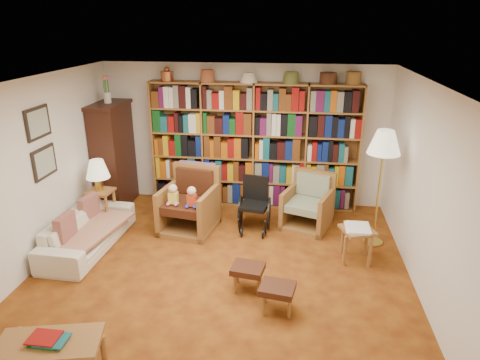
% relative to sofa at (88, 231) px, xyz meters
% --- Properties ---
extents(floor, '(5.00, 5.00, 0.00)m').
position_rel_sofa_xyz_m(floor, '(2.05, -0.42, -0.26)').
color(floor, '#925316').
rests_on(floor, ground).
extents(ceiling, '(5.00, 5.00, 0.00)m').
position_rel_sofa_xyz_m(ceiling, '(2.05, -0.42, 2.24)').
color(ceiling, white).
rests_on(ceiling, wall_back).
extents(wall_back, '(5.00, 0.00, 5.00)m').
position_rel_sofa_xyz_m(wall_back, '(2.05, 2.08, 0.99)').
color(wall_back, white).
rests_on(wall_back, floor).
extents(wall_front, '(5.00, 0.00, 5.00)m').
position_rel_sofa_xyz_m(wall_front, '(2.05, -2.92, 0.99)').
color(wall_front, white).
rests_on(wall_front, floor).
extents(wall_left, '(0.00, 5.00, 5.00)m').
position_rel_sofa_xyz_m(wall_left, '(-0.45, -0.42, 0.99)').
color(wall_left, white).
rests_on(wall_left, floor).
extents(wall_right, '(0.00, 5.00, 5.00)m').
position_rel_sofa_xyz_m(wall_right, '(4.55, -0.42, 0.99)').
color(wall_right, white).
rests_on(wall_right, floor).
extents(bookshelf, '(3.60, 0.30, 2.42)m').
position_rel_sofa_xyz_m(bookshelf, '(2.25, 1.91, 0.91)').
color(bookshelf, '#A26732').
rests_on(bookshelf, floor).
extents(curio_cabinet, '(0.50, 0.95, 2.40)m').
position_rel_sofa_xyz_m(curio_cabinet, '(-0.20, 1.58, 0.69)').
color(curio_cabinet, '#32180D').
rests_on(curio_cabinet, floor).
extents(framed_pictures, '(0.03, 0.52, 0.97)m').
position_rel_sofa_xyz_m(framed_pictures, '(-0.43, -0.12, 1.36)').
color(framed_pictures, black).
rests_on(framed_pictures, wall_left).
extents(sofa, '(1.82, 0.77, 0.52)m').
position_rel_sofa_xyz_m(sofa, '(0.00, 0.00, 0.00)').
color(sofa, beige).
rests_on(sofa, floor).
extents(sofa_throw, '(0.90, 1.40, 0.04)m').
position_rel_sofa_xyz_m(sofa_throw, '(0.05, -0.00, 0.04)').
color(sofa_throw, beige).
rests_on(sofa_throw, sofa).
extents(cushion_left, '(0.19, 0.39, 0.37)m').
position_rel_sofa_xyz_m(cushion_left, '(-0.13, 0.35, 0.19)').
color(cushion_left, maroon).
rests_on(cushion_left, sofa).
extents(cushion_right, '(0.13, 0.39, 0.38)m').
position_rel_sofa_xyz_m(cushion_right, '(-0.13, -0.35, 0.19)').
color(cushion_right, maroon).
rests_on(cushion_right, sofa).
extents(side_table_lamp, '(0.41, 0.41, 0.62)m').
position_rel_sofa_xyz_m(side_table_lamp, '(-0.10, 0.71, 0.18)').
color(side_table_lamp, '#A26732').
rests_on(side_table_lamp, floor).
extents(table_lamp, '(0.37, 0.37, 0.51)m').
position_rel_sofa_xyz_m(table_lamp, '(-0.10, 0.71, 0.70)').
color(table_lamp, gold).
rests_on(table_lamp, side_table_lamp).
extents(armchair_leather, '(0.94, 0.97, 1.02)m').
position_rel_sofa_xyz_m(armchair_leather, '(1.34, 0.85, 0.15)').
color(armchair_leather, '#A26732').
rests_on(armchair_leather, floor).
extents(armchair_sage, '(0.95, 0.95, 0.88)m').
position_rel_sofa_xyz_m(armchair_sage, '(3.20, 1.20, 0.07)').
color(armchair_sage, '#A26732').
rests_on(armchair_sage, floor).
extents(wheelchair, '(0.49, 0.68, 0.86)m').
position_rel_sofa_xyz_m(wheelchair, '(2.37, 0.96, 0.13)').
color(wheelchair, black).
rests_on(wheelchair, floor).
extents(floor_lamp, '(0.47, 0.47, 1.76)m').
position_rel_sofa_xyz_m(floor_lamp, '(4.20, 0.68, 1.25)').
color(floor_lamp, gold).
rests_on(floor_lamp, floor).
extents(side_table_papers, '(0.52, 0.52, 0.52)m').
position_rel_sofa_xyz_m(side_table_papers, '(3.87, 0.14, 0.14)').
color(side_table_papers, '#A26732').
rests_on(side_table_papers, floor).
extents(footstool_a, '(0.43, 0.38, 0.33)m').
position_rel_sofa_xyz_m(footstool_a, '(2.46, -0.74, 0.01)').
color(footstool_a, '#431F12').
rests_on(footstool_a, floor).
extents(footstool_b, '(0.44, 0.39, 0.33)m').
position_rel_sofa_xyz_m(footstool_b, '(2.84, -1.12, 0.01)').
color(footstool_b, '#431F12').
rests_on(footstool_b, floor).
extents(coffee_table, '(1.04, 0.68, 0.41)m').
position_rel_sofa_xyz_m(coffee_table, '(0.76, -2.34, 0.05)').
color(coffee_table, '#A26732').
rests_on(coffee_table, floor).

